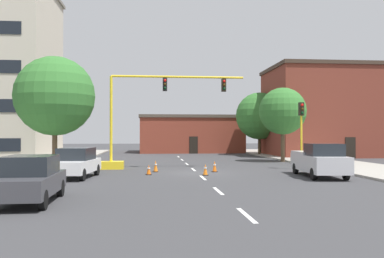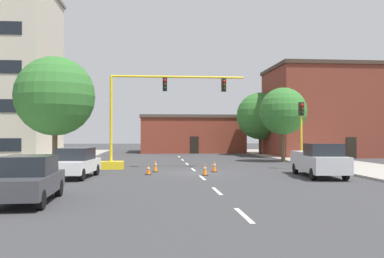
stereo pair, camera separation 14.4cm
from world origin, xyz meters
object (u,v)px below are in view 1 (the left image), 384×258
object	(u,v)px
traffic_signal_gantry	(131,137)
pickup_truck_silver	(319,160)
tree_right_far	(259,116)
traffic_cone_roadside_d	(156,166)
traffic_light_pole_right	(301,120)
traffic_cone_roadside_a	(215,166)
sedan_white_near_left	(76,163)
traffic_cone_roadside_b	(149,170)
traffic_cone_roadside_c	(205,170)
tree_left_near	(55,96)
tree_right_mid	(283,111)
sedan_dark_gray_mid_left	(30,179)

from	to	relation	value
traffic_signal_gantry	pickup_truck_silver	bearing A→B (deg)	-30.69
tree_right_far	traffic_cone_roadside_d	xyz separation A→B (m)	(-12.57, -20.59, -4.29)
traffic_light_pole_right	tree_right_far	xyz separation A→B (m)	(2.17, 19.69, 1.15)
traffic_signal_gantry	pickup_truck_silver	xyz separation A→B (m)	(11.36, -6.75, -1.36)
traffic_cone_roadside_d	traffic_cone_roadside_a	bearing A→B (deg)	-5.50
sedan_white_near_left	traffic_cone_roadside_a	distance (m)	9.04
traffic_light_pole_right	traffic_cone_roadside_a	size ratio (longest dim) A/B	6.37
tree_right_far	pickup_truck_silver	xyz separation A→B (m)	(-2.95, -24.68, -3.70)
traffic_cone_roadside_b	traffic_cone_roadside_c	xyz separation A→B (m)	(3.46, -0.71, 0.04)
tree_left_near	pickup_truck_silver	bearing A→B (deg)	-21.77
tree_right_far	traffic_cone_roadside_a	distance (m)	23.09
traffic_light_pole_right	tree_right_mid	xyz separation A→B (m)	(1.21, 7.94, 1.07)
tree_right_mid	pickup_truck_silver	xyz separation A→B (m)	(-1.99, -12.93, -3.62)
traffic_cone_roadside_c	tree_right_far	bearing A→B (deg)	67.58
traffic_signal_gantry	sedan_white_near_left	distance (m)	6.77
tree_right_far	traffic_cone_roadside_d	size ratio (longest dim) A/B	9.51
tree_right_mid	sedan_white_near_left	xyz separation A→B (m)	(-16.22, -12.14, -3.71)
traffic_light_pole_right	traffic_cone_roadside_a	world-z (taller)	traffic_light_pole_right
tree_left_near	pickup_truck_silver	size ratio (longest dim) A/B	1.46
tree_right_far	pickup_truck_silver	world-z (taller)	tree_right_far
tree_left_near	pickup_truck_silver	distance (m)	18.57
traffic_signal_gantry	pickup_truck_silver	distance (m)	13.29
tree_right_mid	sedan_white_near_left	distance (m)	20.60
traffic_cone_roadside_b	traffic_light_pole_right	bearing A→B (deg)	14.36
pickup_truck_silver	sedan_white_near_left	size ratio (longest dim) A/B	1.18
traffic_cone_roadside_a	tree_right_far	bearing A→B (deg)	67.59
traffic_signal_gantry	traffic_cone_roadside_b	xyz separation A→B (m)	(1.30, -4.53, -2.03)
tree_right_far	traffic_cone_roadside_d	world-z (taller)	tree_right_far
sedan_dark_gray_mid_left	traffic_cone_roadside_d	xyz separation A→B (m)	(4.75, 11.87, -0.50)
sedan_dark_gray_mid_left	traffic_cone_roadside_a	distance (m)	14.41
traffic_signal_gantry	traffic_cone_roadside_a	size ratio (longest dim) A/B	14.13
pickup_truck_silver	traffic_cone_roadside_b	world-z (taller)	pickup_truck_silver
tree_right_far	traffic_cone_roadside_a	world-z (taller)	tree_right_far
tree_right_mid	tree_left_near	size ratio (longest dim) A/B	0.84
tree_left_near	sedan_white_near_left	distance (m)	7.77
tree_right_mid	pickup_truck_silver	bearing A→B (deg)	-98.74
traffic_signal_gantry	traffic_cone_roadside_d	world-z (taller)	traffic_signal_gantry
tree_left_near	traffic_cone_roadside_d	xyz separation A→B (m)	(7.16, -2.62, -4.86)
tree_right_mid	pickup_truck_silver	world-z (taller)	tree_right_mid
sedan_white_near_left	traffic_cone_roadside_b	size ratio (longest dim) A/B	7.37
traffic_signal_gantry	sedan_white_near_left	xyz separation A→B (m)	(-2.87, -5.95, -1.45)
tree_right_mid	traffic_cone_roadside_d	xyz separation A→B (m)	(-11.61, -8.84, -4.21)
sedan_white_near_left	traffic_cone_roadside_d	size ratio (longest dim) A/B	5.95
tree_right_mid	sedan_dark_gray_mid_left	world-z (taller)	tree_right_mid
tree_right_mid	traffic_cone_roadside_a	distance (m)	12.72
tree_left_near	traffic_cone_roadside_d	size ratio (longest dim) A/B	10.26
traffic_signal_gantry	traffic_light_pole_right	xyz separation A→B (m)	(12.14, -1.76, 1.19)
tree_right_far	traffic_cone_roadside_c	xyz separation A→B (m)	(-9.56, -23.18, -4.32)
pickup_truck_silver	traffic_cone_roadside_b	distance (m)	10.33
traffic_signal_gantry	tree_right_far	bearing A→B (deg)	51.41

